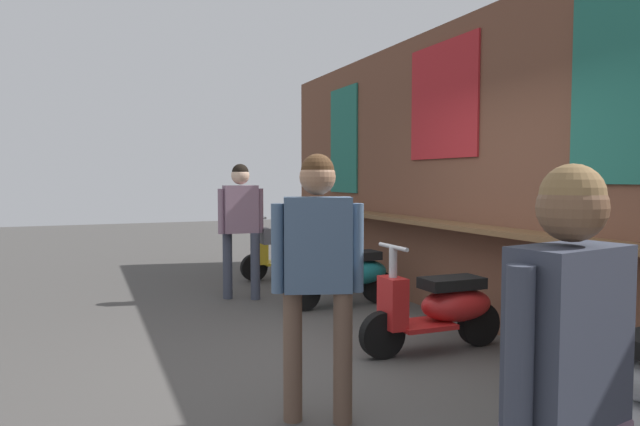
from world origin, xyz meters
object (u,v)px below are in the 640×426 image
at_px(shopper_passing, 318,258).
at_px(shopper_browsing, 568,365).
at_px(scooter_yellow, 290,253).
at_px(shopper_with_handbag, 242,217).
at_px(scooter_teal, 348,274).
at_px(scooter_red, 440,307).

bearing_deg(shopper_passing, shopper_browsing, -160.64).
bearing_deg(scooter_yellow, shopper_with_handbag, 45.32).
bearing_deg(scooter_yellow, scooter_teal, 86.56).
xyz_separation_m(scooter_teal, shopper_with_handbag, (-0.88, -1.06, 0.66)).
distance_m(shopper_browsing, shopper_passing, 1.96).
relative_size(scooter_teal, shopper_passing, 0.83).
relative_size(scooter_teal, shopper_with_handbag, 0.82).
relative_size(scooter_yellow, scooter_red, 1.00).
height_order(scooter_red, shopper_passing, shopper_passing).
xyz_separation_m(scooter_teal, scooter_red, (1.93, 0.00, 0.00)).
bearing_deg(shopper_browsing, scooter_teal, 151.57).
distance_m(scooter_red, shopper_passing, 1.95).
bearing_deg(shopper_browsing, shopper_passing, 170.18).
xyz_separation_m(scooter_teal, shopper_passing, (2.89, -1.57, 0.65)).
bearing_deg(scooter_yellow, scooter_red, 86.56).
relative_size(scooter_red, shopper_with_handbag, 0.82).
height_order(scooter_teal, shopper_browsing, shopper_browsing).
distance_m(scooter_red, shopper_with_handbag, 3.07).
bearing_deg(shopper_with_handbag, shopper_passing, 173.18).
distance_m(scooter_yellow, shopper_with_handbag, 1.74).
distance_m(scooter_yellow, shopper_browsing, 7.13).
height_order(scooter_yellow, scooter_red, same).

